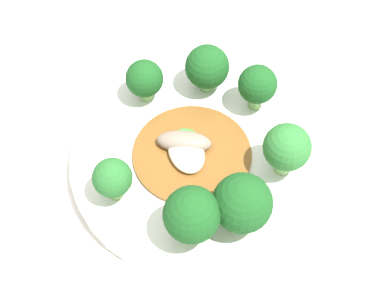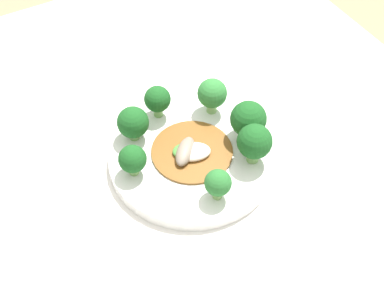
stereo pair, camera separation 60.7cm
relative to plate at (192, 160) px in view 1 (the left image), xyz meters
name	(u,v)px [view 1 (the left image)]	position (x,y,z in m)	size (l,w,h in m)	color
plate	(192,160)	(0.00, 0.00, 0.00)	(0.27, 0.27, 0.02)	white
broccoli_northeast	(192,215)	(0.06, 0.07, 0.05)	(0.05, 0.05, 0.07)	#70A356
broccoli_south	(145,79)	(-0.01, -0.10, 0.04)	(0.04, 0.04, 0.05)	#7AAD5B
broccoli_northwest	(287,148)	(-0.06, 0.07, 0.05)	(0.05, 0.05, 0.07)	#89B76B
broccoli_southwest	(207,67)	(-0.07, -0.07, 0.04)	(0.05, 0.05, 0.06)	#70A356
broccoli_east	(113,178)	(0.09, -0.01, 0.04)	(0.04, 0.04, 0.05)	#7AAD5B
broccoli_west	(257,85)	(-0.10, -0.01, 0.05)	(0.04, 0.04, 0.06)	#70A356
broccoli_north	(243,203)	(0.01, 0.09, 0.05)	(0.06, 0.06, 0.07)	#70A356
stirfry_center	(189,149)	(0.00, 0.00, 0.02)	(0.13, 0.13, 0.02)	brown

